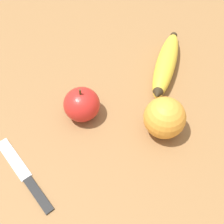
{
  "coord_description": "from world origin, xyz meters",
  "views": [
    {
      "loc": [
        -0.11,
        0.35,
        0.54
      ],
      "look_at": [
        0.03,
        0.01,
        0.03
      ],
      "focal_mm": 50.0,
      "sensor_mm": 36.0,
      "label": 1
    }
  ],
  "objects_px": {
    "banana": "(166,65)",
    "paring_knife": "(26,176)",
    "orange": "(164,118)",
    "apple": "(82,104)"
  },
  "relations": [
    {
      "from": "orange",
      "to": "paring_knife",
      "type": "bearing_deg",
      "value": 43.89
    },
    {
      "from": "orange",
      "to": "apple",
      "type": "height_order",
      "value": "orange"
    },
    {
      "from": "banana",
      "to": "paring_knife",
      "type": "bearing_deg",
      "value": -29.95
    },
    {
      "from": "orange",
      "to": "paring_knife",
      "type": "distance_m",
      "value": 0.28
    },
    {
      "from": "orange",
      "to": "paring_knife",
      "type": "xyz_separation_m",
      "value": [
        0.2,
        0.19,
        -0.04
      ]
    },
    {
      "from": "banana",
      "to": "paring_knife",
      "type": "relative_size",
      "value": 1.32
    },
    {
      "from": "orange",
      "to": "apple",
      "type": "bearing_deg",
      "value": 8.72
    },
    {
      "from": "banana",
      "to": "apple",
      "type": "xyz_separation_m",
      "value": [
        0.12,
        0.18,
        0.01
      ]
    },
    {
      "from": "banana",
      "to": "paring_knife",
      "type": "height_order",
      "value": "banana"
    },
    {
      "from": "apple",
      "to": "paring_knife",
      "type": "height_order",
      "value": "apple"
    }
  ]
}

